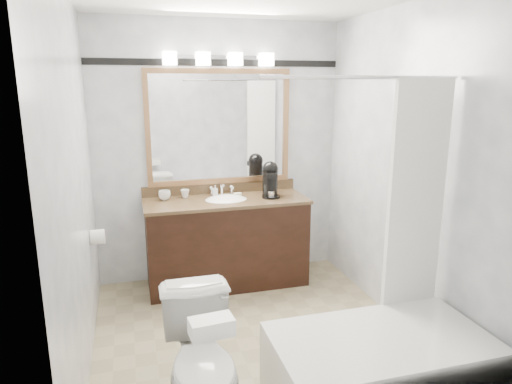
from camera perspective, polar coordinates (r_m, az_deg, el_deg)
room at (r=3.25m, az=-0.18°, el=1.61°), size 2.42×2.62×2.52m
vanity at (r=4.42m, az=-3.70°, el=-6.03°), size 1.53×0.58×0.97m
mirror at (r=4.45m, az=-4.62°, el=8.07°), size 1.40×0.04×1.10m
vanity_light_bar at (r=4.38m, az=-4.64°, el=16.28°), size 1.02×0.14×0.12m
accent_stripe at (r=4.44m, az=-4.80°, el=15.81°), size 2.40×0.01×0.06m
bathtub at (r=3.05m, az=15.39°, el=-19.51°), size 1.30×0.75×1.96m
tp_roll at (r=3.93m, az=-19.19°, el=-5.32°), size 0.11×0.12×0.12m
toilet at (r=2.76m, az=-6.64°, el=-20.60°), size 0.42×0.73×0.75m
tissue_box at (r=2.27m, az=-5.58°, el=-16.42°), size 0.22×0.13×0.09m
coffee_maker at (r=4.36m, az=1.79°, el=1.70°), size 0.18×0.22×0.34m
cup_left at (r=4.35m, az=-11.36°, el=-0.40°), size 0.14×0.14×0.09m
cup_right at (r=4.40m, az=-8.87°, el=-0.19°), size 0.11×0.11×0.08m
soap_bottle_a at (r=4.42m, az=-5.11°, el=0.17°), size 0.06×0.06×0.10m
soap_bar at (r=4.44m, az=-2.32°, el=-0.27°), size 0.09×0.07×0.02m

